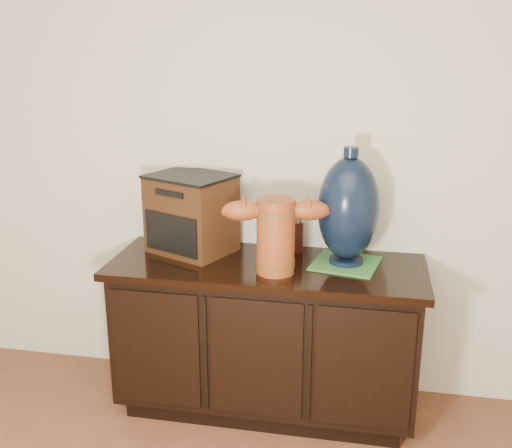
% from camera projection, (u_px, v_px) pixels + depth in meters
% --- Properties ---
extents(sideboard, '(1.46, 0.56, 0.75)m').
position_uv_depth(sideboard, '(266.00, 335.00, 2.88)').
color(sideboard, black).
rests_on(sideboard, ground).
extents(terracotta_vessel, '(0.48, 0.21, 0.34)m').
position_uv_depth(terracotta_vessel, '(276.00, 232.00, 2.61)').
color(terracotta_vessel, '#99421B').
rests_on(terracotta_vessel, sideboard).
extents(tv_radio, '(0.47, 0.43, 0.38)m').
position_uv_depth(tv_radio, '(191.00, 213.00, 2.89)').
color(tv_radio, '#371D0D').
rests_on(tv_radio, sideboard).
extents(green_mat, '(0.34, 0.34, 0.01)m').
position_uv_depth(green_mat, '(346.00, 263.00, 2.76)').
color(green_mat, '#346D31').
rests_on(green_mat, sideboard).
extents(lamp_base, '(0.33, 0.33, 0.54)m').
position_uv_depth(lamp_base, '(348.00, 209.00, 2.69)').
color(lamp_base, black).
rests_on(lamp_base, green_mat).
extents(spray_can, '(0.06, 0.06, 0.17)m').
position_uv_depth(spray_can, '(297.00, 234.00, 2.91)').
color(spray_can, '#5B170F').
rests_on(spray_can, sideboard).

